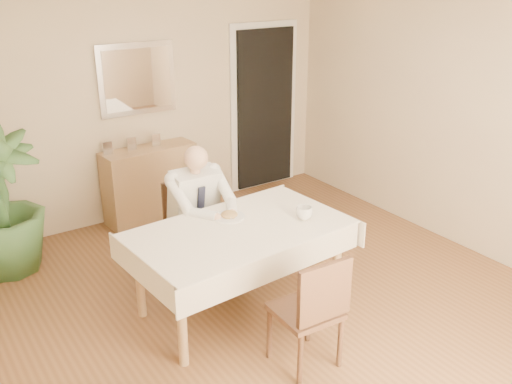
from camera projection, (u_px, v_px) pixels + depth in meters
room at (282, 163)px, 4.27m from camera, size 5.00×5.02×2.60m
doorway at (264, 109)px, 7.08m from camera, size 0.96×0.07×2.10m
mirror at (137, 79)px, 6.03m from camera, size 0.86×0.04×0.76m
dining_table at (240, 237)px, 4.53m from camera, size 1.78×1.13×0.75m
chair_far at (189, 221)px, 5.28m from camera, size 0.44×0.45×0.85m
chair_near at (313, 308)px, 3.90m from camera, size 0.44×0.44×0.89m
seated_man at (203, 210)px, 4.98m from camera, size 0.48×0.72×1.24m
plate at (229, 217)px, 4.67m from camera, size 0.26×0.26×0.02m
food at (229, 214)px, 4.66m from camera, size 0.14×0.14×0.06m
knife at (237, 216)px, 4.63m from camera, size 0.01×0.13×0.01m
fork at (229, 219)px, 4.59m from camera, size 0.01×0.13×0.01m
coffee_mug at (304, 213)px, 4.63m from camera, size 0.15×0.15×0.11m
sideboard at (151, 183)px, 6.34m from camera, size 1.06×0.43×0.83m
photo_frame_left at (108, 148)px, 5.94m from camera, size 0.10×0.02×0.14m
photo_frame_center at (132, 144)px, 6.09m from camera, size 0.10×0.02×0.14m
photo_frame_right at (156, 140)px, 6.22m from camera, size 0.10×0.02×0.14m
potted_palm at (0, 202)px, 5.15m from camera, size 0.85×0.85×1.37m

